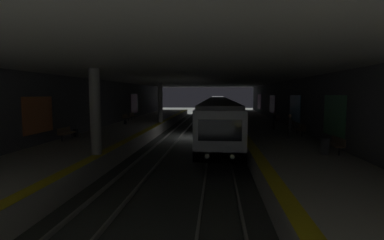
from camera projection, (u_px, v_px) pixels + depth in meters
The scene contains 22 objects.
ground_plane at pixel (196, 138), 28.08m from camera, with size 120.00×120.00×0.00m, color #383A38.
track_left at pixel (218, 137), 27.88m from camera, with size 60.00×1.53×0.16m.
track_right at pixel (173, 136), 28.26m from camera, with size 60.00×1.53×0.16m.
platform_left at pixel (264, 133), 27.47m from camera, with size 60.00×5.30×1.06m.
platform_right at pixel (130, 131), 28.59m from camera, with size 60.00×5.30×1.06m.
wall_left at pixel (295, 109), 27.08m from camera, with size 60.00×0.56×5.60m.
wall_right at pixel (102, 109), 28.64m from camera, with size 60.00×0.56×5.60m.
ceiling_slab at pixel (196, 78), 27.55m from camera, with size 60.00×19.40×0.40m.
pillar_near at pixel (95, 112), 15.11m from camera, with size 0.56×0.56×4.55m.
pillar_far at pixel (160, 102), 32.36m from camera, with size 0.56×0.56×4.55m.
metro_train at pixel (218, 109), 42.53m from camera, with size 56.14×2.83×3.49m.
bench_left_near at pixel (336, 143), 15.67m from camera, with size 1.70×0.47×0.86m.
bench_left_mid at pixel (301, 129), 22.23m from camera, with size 1.70×0.47×0.86m.
bench_left_far at pixel (276, 119), 31.30m from camera, with size 1.70×0.47×0.86m.
bench_right_near at pixel (66, 132), 20.14m from camera, with size 1.70×0.47×0.86m.
bench_right_mid at pixel (126, 117), 33.54m from camera, with size 1.70×0.47×0.86m.
bench_right_far at pixel (133, 115), 36.11m from camera, with size 1.70×0.47×0.86m.
person_waiting_near at pixel (290, 125), 21.17m from camera, with size 0.60×0.24×1.73m.
person_walking_mid at pixel (274, 120), 25.73m from camera, with size 0.60×0.22×1.55m.
suitcase_rolling at pixel (76, 133), 21.57m from camera, with size 0.38×0.23×0.89m.
backpack_on_floor at pixel (125, 122), 30.45m from camera, with size 0.30×0.20×0.40m.
trash_bin at pixel (325, 147), 15.26m from camera, with size 0.44×0.44×0.85m.
Camera 1 is at (-27.73, -2.03, 4.28)m, focal length 26.84 mm.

